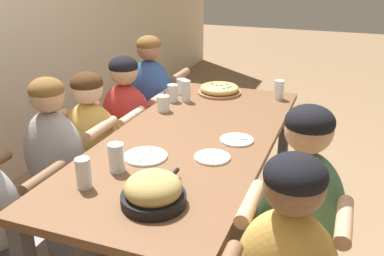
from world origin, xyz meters
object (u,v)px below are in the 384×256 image
(skillet_bowl, at_px, (153,191))
(drinking_glass_d, at_px, (186,92))
(drinking_glass_c, at_px, (117,160))
(drinking_glass_f, at_px, (279,91))
(empty_plate_c, at_px, (237,140))
(drinking_glass_b, at_px, (84,175))
(empty_plate_b, at_px, (145,156))
(diner_far_right, at_px, (151,115))
(diner_far_midleft, at_px, (59,185))
(diner_near_midleft, at_px, (296,243))
(cocktail_glass_blue, at_px, (163,104))
(empty_plate_a, at_px, (212,157))
(drinking_glass_a, at_px, (182,87))
(diner_far_center, at_px, (94,162))
(diner_far_midright, at_px, (128,136))
(drinking_glass_e, at_px, (173,93))
(pizza_board_main, at_px, (219,90))

(skillet_bowl, relative_size, drinking_glass_d, 2.61)
(drinking_glass_c, distance_m, drinking_glass_f, 1.45)
(empty_plate_c, xyz_separation_m, drinking_glass_c, (-0.54, 0.43, 0.05))
(drinking_glass_b, height_order, drinking_glass_d, drinking_glass_d)
(empty_plate_b, bearing_deg, diner_far_right, 24.80)
(drinking_glass_d, distance_m, diner_far_midleft, 1.06)
(diner_far_right, relative_size, diner_near_midleft, 0.99)
(cocktail_glass_blue, xyz_separation_m, drinking_glass_b, (-1.03, -0.09, 0.02))
(drinking_glass_b, xyz_separation_m, diner_near_midleft, (0.24, -0.89, -0.29))
(drinking_glass_f, distance_m, diner_far_midleft, 1.59)
(empty_plate_b, xyz_separation_m, empty_plate_c, (0.36, -0.37, 0.00))
(empty_plate_a, relative_size, diner_near_midleft, 0.15)
(drinking_glass_a, height_order, drinking_glass_d, drinking_glass_d)
(drinking_glass_a, distance_m, diner_far_center, 0.85)
(drinking_glass_c, bearing_deg, drinking_glass_b, 163.77)
(empty_plate_b, height_order, empty_plate_c, same)
(empty_plate_a, distance_m, diner_far_midright, 1.11)
(cocktail_glass_blue, relative_size, drinking_glass_d, 0.87)
(drinking_glass_a, distance_m, diner_near_midleft, 1.57)
(drinking_glass_e, bearing_deg, empty_plate_a, -144.77)
(drinking_glass_d, height_order, diner_far_midleft, diner_far_midleft)
(empty_plate_a, distance_m, diner_near_midleft, 0.57)
(skillet_bowl, distance_m, diner_far_center, 1.10)
(drinking_glass_c, bearing_deg, empty_plate_c, -38.82)
(drinking_glass_a, xyz_separation_m, diner_far_right, (0.11, 0.31, -0.29))
(skillet_bowl, height_order, diner_far_midright, diner_far_midright)
(diner_near_midleft, bearing_deg, skillet_bowl, 25.21)
(diner_far_right, bearing_deg, diner_far_center, -90.00)
(pizza_board_main, height_order, diner_far_right, diner_far_right)
(pizza_board_main, bearing_deg, drinking_glass_c, 176.28)
(drinking_glass_a, height_order, diner_far_midright, diner_far_midright)
(drinking_glass_b, bearing_deg, diner_far_center, 31.45)
(empty_plate_b, distance_m, diner_near_midleft, 0.82)
(drinking_glass_b, bearing_deg, drinking_glass_a, 4.72)
(diner_far_midright, bearing_deg, drinking_glass_a, 42.85)
(pizza_board_main, relative_size, diner_far_right, 0.27)
(drinking_glass_d, bearing_deg, drinking_glass_b, -178.92)
(drinking_glass_f, bearing_deg, diner_near_midleft, -165.81)
(cocktail_glass_blue, height_order, drinking_glass_e, cocktail_glass_blue)
(diner_far_midright, bearing_deg, drinking_glass_d, 18.64)
(cocktail_glass_blue, distance_m, drinking_glass_f, 0.83)
(drinking_glass_c, bearing_deg, drinking_glass_e, 8.92)
(pizza_board_main, relative_size, empty_plate_c, 1.72)
(diner_far_right, bearing_deg, drinking_glass_e, -42.78)
(diner_far_center, bearing_deg, diner_near_midleft, -18.78)
(drinking_glass_a, distance_m, diner_far_right, 0.44)
(empty_plate_b, xyz_separation_m, drinking_glass_a, (1.05, 0.23, 0.04))
(empty_plate_a, relative_size, drinking_glass_d, 1.22)
(empty_plate_c, bearing_deg, drinking_glass_a, 41.02)
(drinking_glass_f, xyz_separation_m, diner_far_right, (-0.02, 0.99, -0.30))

